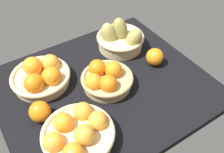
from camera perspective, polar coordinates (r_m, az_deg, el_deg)
market_tray at (r=107.54cm, az=-1.86°, el=-2.54°), size 84.00×72.00×3.00cm
basket_far_right at (r=87.82cm, az=-7.64°, el=-12.45°), size 24.83×24.83×10.30cm
basket_near_right at (r=108.47cm, az=-15.40°, el=0.15°), size 24.46×24.46×10.70cm
basket_center at (r=103.49cm, az=-1.39°, el=-0.51°), size 21.39×21.39×9.91cm
basket_near_left_pears at (r=122.30cm, az=1.86°, el=8.39°), size 22.47×23.84×15.57cm
loose_orange_front_gap at (r=96.07cm, az=-15.72°, el=-7.52°), size 7.80×7.80×7.80cm
loose_orange_back_gap at (r=115.32cm, az=9.47°, el=4.33°), size 7.77×7.77×7.77cm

